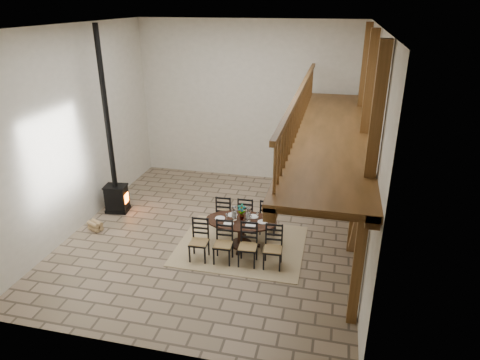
% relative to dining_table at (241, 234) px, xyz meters
% --- Properties ---
extents(ground, '(8.00, 8.00, 0.00)m').
position_rel_dining_table_xyz_m(ground, '(-0.81, 0.49, -0.37)').
color(ground, '#8D765E').
rests_on(ground, ground).
extents(room_shell, '(7.02, 8.02, 5.01)m').
position_rel_dining_table_xyz_m(room_shell, '(0.38, 0.49, 2.65)').
color(room_shell, silver).
rests_on(room_shell, ground).
extents(rug, '(3.00, 2.50, 0.02)m').
position_rel_dining_table_xyz_m(rug, '(-0.00, 0.08, -0.36)').
color(rug, tan).
rests_on(rug, ground).
extents(dining_table, '(2.10, 1.97, 1.09)m').
position_rel_dining_table_xyz_m(dining_table, '(0.00, 0.00, 0.00)').
color(dining_table, black).
rests_on(dining_table, ground).
extents(wood_stove, '(0.65, 0.53, 5.00)m').
position_rel_dining_table_xyz_m(wood_stove, '(-3.80, 1.10, 0.78)').
color(wood_stove, black).
rests_on(wood_stove, ground).
extents(log_basket, '(0.55, 0.55, 0.45)m').
position_rel_dining_table_xyz_m(log_basket, '(-3.89, 1.40, -0.17)').
color(log_basket, brown).
rests_on(log_basket, ground).
extents(log_stack, '(0.43, 0.37, 0.25)m').
position_rel_dining_table_xyz_m(log_stack, '(-3.84, -0.03, -0.24)').
color(log_stack, tan).
rests_on(log_stack, ground).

